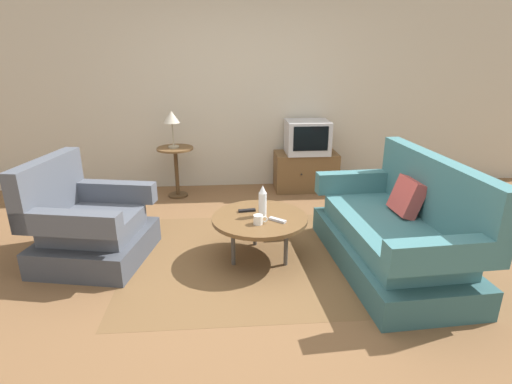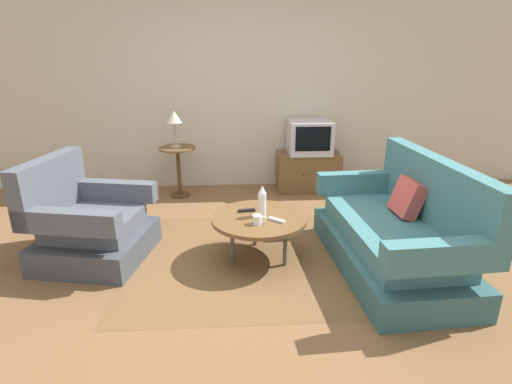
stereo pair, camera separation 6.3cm
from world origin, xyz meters
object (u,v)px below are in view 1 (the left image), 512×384
Objects in this scene: coffee_table at (260,220)px; couch at (397,233)px; tv_stand at (305,171)px; tv_remote_dark at (247,210)px; television at (307,137)px; tv_remote_silver at (277,220)px; mug at (259,220)px; table_lamp at (172,119)px; vase at (263,201)px; side_table at (176,162)px; armchair at (88,227)px.

couch is at bearing -10.86° from coffee_table.
couch is at bearing -79.76° from tv_stand.
tv_stand reaches higher than tv_remote_dark.
television is 2.09m from tv_remote_silver.
mug is 0.30m from tv_remote_dark.
vase is at bearing -60.76° from table_lamp.
side_table is 1.72m from tv_stand.
couch is at bearing -79.67° from television.
tv_remote_dark is at bearing -117.26° from television.
armchair reaches higher than vase.
tv_stand is 2.90× the size of vase.
tv_stand is 5.16× the size of tv_remote_dark.
couch reaches higher than tv_remote_dark.
television is 1.74m from table_lamp.
table_lamp is (-0.93, 1.73, 0.63)m from coffee_table.
armchair is 2.30× the size of table_lamp.
table_lamp is at bearing 119.24° from vase.
coffee_table is 2.98× the size of vase.
coffee_table is 0.19m from tv_remote_silver.
couch is at bearing -12.06° from vase.
vase is (0.94, -1.71, 0.09)m from side_table.
tv_stand is at bearing 138.38° from armchair.
side_table is 2.12m from tv_remote_silver.
coffee_table is 2.04m from tv_stand.
armchair is 1.58m from vase.
side_table is 2.27× the size of vase.
television is at bearing -90.00° from tv_stand.
tv_remote_silver is at bearing -108.08° from television.
tv_stand is (0.79, 1.88, -0.12)m from coffee_table.
table_lamp is at bearing 43.55° from couch.
tv_stand is at bearing 68.31° from mug.
tv_remote_silver is at bearing -36.61° from coffee_table.
tv_remote_dark is at bearing 140.78° from vase.
mug is (1.51, -0.28, 0.14)m from armchair.
side_table is at bearing 118.86° from vase.
vase is at bearing -112.43° from television.
side_table reaches higher than tv_remote_silver.
armchair is 1.43m from tv_remote_dark.
tv_remote_dark is (0.81, -1.60, -0.04)m from side_table.
vase is (-1.14, 0.24, 0.23)m from couch.
armchair reaches higher than mug.
vase is at bearing -61.14° from side_table.
armchair is 3.68× the size of vase.
couch is 2.13m from tv_stand.
table_lamp is (-1.72, -0.15, 0.75)m from tv_stand.
tv_remote_dark is at bearing 105.96° from mug.
coffee_table is at bearing -145.49° from vase.
vase reaches higher than tv_remote_silver.
table_lamp reaches higher than coffee_table.
couch is at bearing -145.86° from tv_remote_silver.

